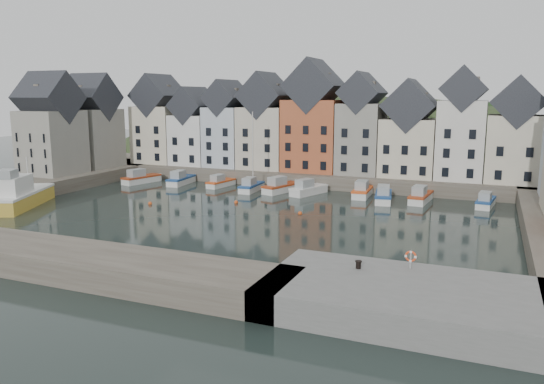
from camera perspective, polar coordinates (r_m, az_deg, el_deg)
The scene contains 22 objects.
ground at distance 61.11m, azimuth -3.86°, elevation -2.91°, with size 260.00×260.00×0.00m, color black.
far_quay at distance 88.31m, azimuth 4.82°, elevation 1.85°, with size 90.00×16.00×2.00m, color #4F473C.
left_quay at distance 85.87m, azimuth -25.61°, elevation 0.62°, with size 14.00×54.00×2.00m, color #4F473C.
near_quay at distance 35.95m, azimuth 13.96°, elevation -11.15°, with size 18.00×10.00×2.00m, color #60605E.
near_wall at distance 49.82m, azimuth -26.09°, elevation -5.85°, with size 50.00×6.00×2.00m, color #4F473C.
hillside at distance 116.84m, azimuth 8.62°, elevation -5.65°, with size 153.60×70.40×64.00m.
far_terrace at distance 84.66m, azimuth 6.57°, elevation 6.81°, with size 72.37×8.16×17.78m.
left_terrace at distance 91.63m, azimuth -20.68°, elevation 6.48°, with size 7.65×17.00×15.69m.
mooring_buoys at distance 67.49m, azimuth -4.89°, elevation -1.53°, with size 20.50×5.50×0.50m.
boat_a at distance 88.31m, azimuth -13.97°, elevation 1.43°, with size 3.61×7.07×2.60m.
boat_b at distance 85.67m, azimuth -9.80°, elevation 1.31°, with size 2.70×6.85×2.57m.
boat_c at distance 82.65m, azimuth -5.58°, elevation 1.01°, with size 2.53×5.93×2.21m.
boat_d at distance 78.43m, azimuth -2.27°, elevation 0.63°, with size 2.26×6.30×11.87m.
boat_e at distance 77.53m, azimuth 0.94°, elevation 0.54°, with size 4.05×7.22×2.65m.
boat_f at distance 75.93m, azimuth 3.88°, elevation 0.29°, with size 4.13×6.96×2.55m.
boat_g at distance 75.36m, azimuth 9.72°, elevation 0.09°, with size 2.47×6.86×2.59m.
boat_h at distance 72.17m, azimuth 11.89°, elevation -0.43°, with size 3.16×6.97×2.58m.
boat_i at distance 72.95m, azimuth 15.67°, elevation -0.49°, with size 2.62×6.82×2.56m.
boat_j at distance 72.65m, azimuth 21.99°, elevation -0.98°, with size 2.48×6.02×2.24m.
large_vessel at distance 73.93m, azimuth -25.45°, elevation -0.37°, with size 8.15×12.80×6.50m.
mooring_bollard at distance 38.03m, azimuth 9.28°, elevation -7.68°, with size 0.48×0.48×0.56m.
life_ring_post at distance 38.60m, azimuth 14.70°, elevation -6.75°, with size 0.80×0.17×1.30m.
Camera 1 is at (26.61, -53.20, 13.98)m, focal length 35.00 mm.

